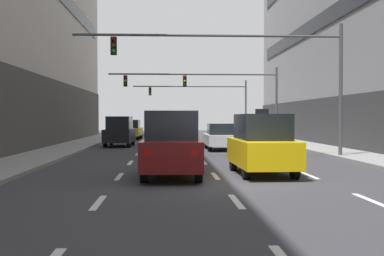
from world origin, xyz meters
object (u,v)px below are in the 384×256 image
at_px(car_driving_4, 165,134).
at_px(traffic_signal_1, 213,87).
at_px(traffic_signal_2, 208,96).
at_px(car_driving_0, 120,131).
at_px(taxi_driving_2, 130,130).
at_px(car_driving_3, 172,144).
at_px(car_driving_6, 167,131).
at_px(taxi_driving_1, 262,144).
at_px(traffic_signal_0, 253,61).
at_px(car_driving_5, 221,137).

height_order(car_driving_4, traffic_signal_1, traffic_signal_1).
height_order(car_driving_4, traffic_signal_2, traffic_signal_2).
xyz_separation_m(car_driving_0, taxi_driving_2, (-0.10, 10.66, -0.15)).
bearing_deg(car_driving_4, car_driving_3, -88.74).
xyz_separation_m(car_driving_6, traffic_signal_2, (4.30, 9.29, 3.37)).
bearing_deg(taxi_driving_2, taxi_driving_1, -76.70).
height_order(car_driving_3, car_driving_4, car_driving_4).
relative_size(car_driving_0, traffic_signal_0, 0.33).
relative_size(traffic_signal_0, traffic_signal_1, 1.00).
bearing_deg(taxi_driving_1, car_driving_0, 110.82).
height_order(car_driving_0, taxi_driving_1, taxi_driving_1).
relative_size(taxi_driving_1, car_driving_5, 1.01).
bearing_deg(car_driving_6, traffic_signal_2, 65.15).
bearing_deg(traffic_signal_2, car_driving_5, -92.70).
bearing_deg(car_driving_0, car_driving_5, -32.71).
relative_size(car_driving_0, traffic_signal_2, 0.35).
height_order(traffic_signal_1, traffic_signal_2, traffic_signal_2).
height_order(car_driving_0, car_driving_4, car_driving_4).
height_order(car_driving_3, traffic_signal_2, traffic_signal_2).
bearing_deg(traffic_signal_2, car_driving_4, -99.65).
xyz_separation_m(car_driving_0, traffic_signal_0, (7.27, -10.04, 3.61)).
distance_m(car_driving_4, traffic_signal_0, 6.27).
distance_m(car_driving_5, traffic_signal_0, 7.13).
distance_m(car_driving_5, traffic_signal_1, 8.79).
bearing_deg(car_driving_4, car_driving_6, 89.77).
distance_m(taxi_driving_2, traffic_signal_1, 10.08).
height_order(car_driving_6, traffic_signal_0, traffic_signal_0).
distance_m(car_driving_6, traffic_signal_0, 20.24).
distance_m(taxi_driving_2, car_driving_6, 3.49).
height_order(car_driving_3, car_driving_6, car_driving_3).
distance_m(car_driving_0, car_driving_6, 9.93).
bearing_deg(car_driving_5, car_driving_4, -138.63).
bearing_deg(taxi_driving_2, traffic_signal_2, 46.77).
bearing_deg(car_driving_4, car_driving_5, 41.37).
xyz_separation_m(taxi_driving_1, traffic_signal_2, (1.06, 35.49, 3.13)).
distance_m(car_driving_6, traffic_signal_1, 7.32).
relative_size(taxi_driving_1, taxi_driving_2, 0.91).
bearing_deg(traffic_signal_1, traffic_signal_0, -87.37).
relative_size(taxi_driving_1, car_driving_3, 0.96).
bearing_deg(traffic_signal_1, taxi_driving_1, -90.67).
bearing_deg(car_driving_3, traffic_signal_2, 83.46).
height_order(taxi_driving_1, traffic_signal_1, traffic_signal_1).
relative_size(car_driving_4, traffic_signal_0, 0.36).
bearing_deg(taxi_driving_2, car_driving_5, -66.28).
distance_m(car_driving_0, traffic_signal_1, 8.38).
bearing_deg(taxi_driving_1, car_driving_6, 97.04).
relative_size(car_driving_0, traffic_signal_1, 0.33).
height_order(taxi_driving_1, traffic_signal_0, traffic_signal_0).
relative_size(taxi_driving_1, car_driving_6, 1.00).
height_order(taxi_driving_2, traffic_signal_1, traffic_signal_1).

